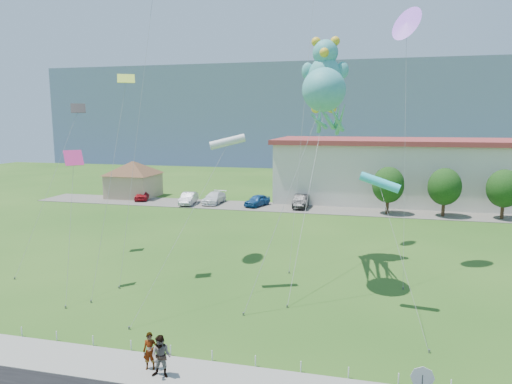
% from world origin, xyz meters
% --- Properties ---
extents(ground, '(160.00, 160.00, 0.00)m').
position_xyz_m(ground, '(0.00, 0.00, 0.00)').
color(ground, '#234F16').
rests_on(ground, ground).
extents(sidewalk, '(80.00, 2.50, 0.10)m').
position_xyz_m(sidewalk, '(0.00, -2.75, 0.05)').
color(sidewalk, gray).
rests_on(sidewalk, ground).
extents(parking_strip, '(70.00, 6.00, 0.06)m').
position_xyz_m(parking_strip, '(0.00, 35.00, 0.03)').
color(parking_strip, '#59544C').
rests_on(parking_strip, ground).
extents(hill_ridge, '(160.00, 50.00, 25.00)m').
position_xyz_m(hill_ridge, '(0.00, 120.00, 12.50)').
color(hill_ridge, slate).
rests_on(hill_ridge, ground).
extents(pavilion, '(9.20, 9.20, 5.00)m').
position_xyz_m(pavilion, '(-24.00, 38.00, 3.02)').
color(pavilion, tan).
rests_on(pavilion, ground).
extents(stop_sign, '(0.80, 0.07, 2.50)m').
position_xyz_m(stop_sign, '(9.50, -4.21, 1.87)').
color(stop_sign, slate).
rests_on(stop_sign, ground).
extents(rope_fence, '(26.05, 0.05, 0.50)m').
position_xyz_m(rope_fence, '(0.00, -1.30, 0.25)').
color(rope_fence, white).
rests_on(rope_fence, ground).
extents(tree_near, '(3.60, 3.60, 5.47)m').
position_xyz_m(tree_near, '(10.00, 34.00, 3.39)').
color(tree_near, '#3F2B19').
rests_on(tree_near, ground).
extents(tree_mid, '(3.60, 3.60, 5.47)m').
position_xyz_m(tree_mid, '(16.00, 34.00, 3.39)').
color(tree_mid, '#3F2B19').
rests_on(tree_mid, ground).
extents(tree_far, '(3.60, 3.60, 5.47)m').
position_xyz_m(tree_far, '(22.00, 34.00, 3.39)').
color(tree_far, '#3F2B19').
rests_on(tree_far, ground).
extents(pedestrian_left, '(0.67, 0.52, 1.64)m').
position_xyz_m(pedestrian_left, '(-1.30, -2.72, 0.92)').
color(pedestrian_left, gray).
rests_on(pedestrian_left, sidewalk).
extents(pedestrian_right, '(0.91, 0.73, 1.81)m').
position_xyz_m(pedestrian_right, '(-0.56, -3.17, 1.00)').
color(pedestrian_right, gray).
rests_on(pedestrian_right, sidewalk).
extents(parked_car_red, '(2.65, 4.35, 1.38)m').
position_xyz_m(parked_car_red, '(-21.58, 35.87, 0.75)').
color(parked_car_red, red).
rests_on(parked_car_red, parking_strip).
extents(parked_car_silver, '(2.16, 4.70, 1.49)m').
position_xyz_m(parked_car_silver, '(-14.37, 34.28, 0.81)').
color(parked_car_silver, '#ABA9B0').
rests_on(parked_car_silver, parking_strip).
extents(parked_car_white, '(2.17, 5.01, 1.44)m').
position_xyz_m(parked_car_white, '(-11.38, 35.60, 0.78)').
color(parked_car_white, white).
rests_on(parked_car_white, parking_strip).
extents(parked_car_blue, '(2.98, 4.46, 1.41)m').
position_xyz_m(parked_car_blue, '(-5.57, 35.11, 0.77)').
color(parked_car_blue, navy).
rests_on(parked_car_blue, parking_strip).
extents(parked_car_black, '(1.73, 4.79, 1.57)m').
position_xyz_m(parked_car_black, '(-0.11, 35.47, 0.84)').
color(parked_car_black, black).
rests_on(parked_car_black, parking_strip).
extents(octopus_kite, '(5.03, 11.62, 13.80)m').
position_xyz_m(octopus_kite, '(4.77, 10.15, 11.79)').
color(octopus_kite, teal).
rests_on(octopus_kite, ground).
extents(teddy_bear_kite, '(3.45, 11.36, 16.69)m').
position_xyz_m(teddy_bear_kite, '(4.22, 15.48, 14.10)').
color(teddy_bear_kite, teal).
rests_on(teddy_bear_kite, ground).
extents(small_kite_black, '(1.30, 8.06, 12.03)m').
position_xyz_m(small_kite_black, '(-14.93, 12.07, 10.21)').
color(small_kite_black, black).
rests_on(small_kite_black, ground).
extents(small_kite_cyan, '(2.69, 5.85, 7.72)m').
position_xyz_m(small_kite_cyan, '(8.20, 6.36, 7.23)').
color(small_kite_cyan, '#32D1E1').
rests_on(small_kite_cyan, ground).
extents(small_kite_white, '(3.49, 8.36, 9.78)m').
position_xyz_m(small_kite_white, '(-1.01, 7.75, 9.26)').
color(small_kite_white, silver).
rests_on(small_kite_white, ground).
extents(small_kite_purple, '(1.80, 6.02, 17.99)m').
position_xyz_m(small_kite_purple, '(9.81, 14.99, 16.89)').
color(small_kite_purple, purple).
rests_on(small_kite_purple, ground).
extents(small_kite_yellow, '(1.29, 5.60, 13.77)m').
position_xyz_m(small_kite_yellow, '(-7.94, 7.57, 11.71)').
color(small_kite_yellow, '#9DC12D').
rests_on(small_kite_yellow, ground).
extents(small_kite_pink, '(2.06, 4.21, 8.77)m').
position_xyz_m(small_kite_pink, '(-10.29, 5.38, 7.54)').
color(small_kite_pink, '#E7337F').
rests_on(small_kite_pink, ground).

